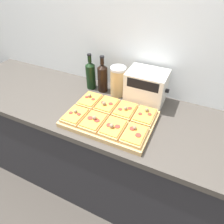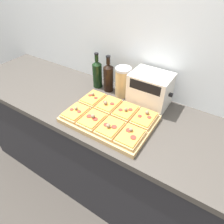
{
  "view_description": "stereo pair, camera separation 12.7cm",
  "coord_description": "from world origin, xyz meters",
  "views": [
    {
      "loc": [
        0.45,
        -0.65,
        1.77
      ],
      "look_at": [
        0.02,
        0.25,
        0.97
      ],
      "focal_mm": 32.0,
      "sensor_mm": 36.0,
      "label": 1
    },
    {
      "loc": [
        0.56,
        -0.59,
        1.77
      ],
      "look_at": [
        0.02,
        0.25,
        0.97
      ],
      "focal_mm": 32.0,
      "sensor_mm": 36.0,
      "label": 2
    }
  ],
  "objects": [
    {
      "name": "wine_bottle",
      "position": [
        -0.18,
        0.52,
        1.04
      ],
      "size": [
        0.08,
        0.08,
        0.28
      ],
      "color": "black",
      "rests_on": "kitchen_counter"
    },
    {
      "name": "ground_plane",
      "position": [
        0.0,
        0.0,
        0.0
      ],
      "size": [
        12.0,
        12.0,
        0.0
      ],
      "primitive_type": "plane",
      "color": "#3D3833"
    },
    {
      "name": "wall_back",
      "position": [
        0.0,
        0.67,
        1.25
      ],
      "size": [
        6.0,
        0.06,
        2.5
      ],
      "color": "silver",
      "rests_on": "ground_plane"
    },
    {
      "name": "pizza_slice_front_midright",
      "position": [
        0.09,
        0.13,
        0.97
      ],
      "size": [
        0.12,
        0.17,
        0.05
      ],
      "color": "tan",
      "rests_on": "cutting_board"
    },
    {
      "name": "pizza_slice_front_left",
      "position": [
        -0.18,
        0.13,
        0.97
      ],
      "size": [
        0.12,
        0.17,
        0.05
      ],
      "color": "tan",
      "rests_on": "cutting_board"
    },
    {
      "name": "toaster_oven",
      "position": [
        0.16,
        0.52,
        1.04
      ],
      "size": [
        0.29,
        0.2,
        0.24
      ],
      "color": "beige",
      "rests_on": "kitchen_counter"
    },
    {
      "name": "cutting_board",
      "position": [
        0.02,
        0.22,
        0.94
      ],
      "size": [
        0.55,
        0.39,
        0.03
      ],
      "primitive_type": "cube",
      "color": "tan",
      "rests_on": "kitchen_counter"
    },
    {
      "name": "pizza_slice_back_midright",
      "position": [
        0.09,
        0.31,
        0.97
      ],
      "size": [
        0.12,
        0.17,
        0.05
      ],
      "color": "tan",
      "rests_on": "cutting_board"
    },
    {
      "name": "kitchen_counter",
      "position": [
        0.0,
        0.32,
        0.46
      ],
      "size": [
        2.63,
        0.67,
        0.92
      ],
      "color": "#232328",
      "rests_on": "ground_plane"
    },
    {
      "name": "grain_jar_tall",
      "position": [
        -0.06,
        0.52,
        1.04
      ],
      "size": [
        0.11,
        0.11,
        0.22
      ],
      "color": "tan",
      "rests_on": "kitchen_counter"
    },
    {
      "name": "pizza_slice_back_right",
      "position": [
        0.22,
        0.31,
        0.97
      ],
      "size": [
        0.12,
        0.17,
        0.05
      ],
      "color": "tan",
      "rests_on": "cutting_board"
    },
    {
      "name": "pizza_slice_back_midleft",
      "position": [
        -0.04,
        0.31,
        0.97
      ],
      "size": [
        0.12,
        0.17,
        0.05
      ],
      "color": "tan",
      "rests_on": "cutting_board"
    },
    {
      "name": "pizza_slice_front_midleft",
      "position": [
        -0.04,
        0.13,
        0.97
      ],
      "size": [
        0.12,
        0.17,
        0.05
      ],
      "color": "tan",
      "rests_on": "cutting_board"
    },
    {
      "name": "pizza_slice_back_left",
      "position": [
        -0.18,
        0.31,
        0.97
      ],
      "size": [
        0.12,
        0.17,
        0.05
      ],
      "color": "tan",
      "rests_on": "cutting_board"
    },
    {
      "name": "pizza_slice_front_right",
      "position": [
        0.22,
        0.13,
        0.97
      ],
      "size": [
        0.12,
        0.17,
        0.05
      ],
      "color": "tan",
      "rests_on": "cutting_board"
    },
    {
      "name": "olive_oil_bottle",
      "position": [
        -0.29,
        0.52,
        1.04
      ],
      "size": [
        0.07,
        0.07,
        0.28
      ],
      "color": "black",
      "rests_on": "kitchen_counter"
    }
  ]
}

